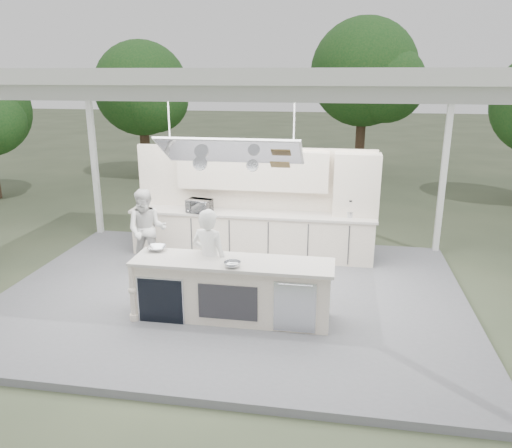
% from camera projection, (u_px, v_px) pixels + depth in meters
% --- Properties ---
extents(ground, '(90.00, 90.00, 0.00)m').
position_uv_depth(ground, '(233.00, 299.00, 8.80)').
color(ground, '#4F573C').
rests_on(ground, ground).
extents(stage_deck, '(8.00, 6.00, 0.12)m').
position_uv_depth(stage_deck, '(233.00, 295.00, 8.78)').
color(stage_deck, slate).
rests_on(stage_deck, ground).
extents(tent, '(8.20, 6.20, 3.86)m').
position_uv_depth(tent, '(230.00, 80.00, 7.71)').
color(tent, white).
rests_on(tent, ground).
extents(demo_island, '(3.10, 0.79, 0.95)m').
position_uv_depth(demo_island, '(231.00, 289.00, 7.74)').
color(demo_island, white).
rests_on(demo_island, stage_deck).
extents(back_counter, '(5.08, 0.72, 0.95)m').
position_uv_depth(back_counter, '(251.00, 234.00, 10.42)').
color(back_counter, white).
rests_on(back_counter, stage_deck).
extents(back_wall_unit, '(5.05, 0.48, 2.25)m').
position_uv_depth(back_wall_unit, '(274.00, 187.00, 10.27)').
color(back_wall_unit, white).
rests_on(back_wall_unit, stage_deck).
extents(tree_cluster, '(19.55, 9.40, 5.85)m').
position_uv_depth(tree_cluster, '(287.00, 89.00, 17.10)').
color(tree_cluster, '#4A3425').
rests_on(tree_cluster, ground).
extents(head_chef, '(0.72, 0.58, 1.70)m').
position_uv_depth(head_chef, '(210.00, 261.00, 7.89)').
color(head_chef, white).
rests_on(head_chef, stage_deck).
extents(sous_chef, '(0.87, 0.73, 1.60)m').
position_uv_depth(sous_chef, '(147.00, 230.00, 9.62)').
color(sous_chef, silver).
rests_on(sous_chef, stage_deck).
extents(toaster_oven, '(0.55, 0.42, 0.27)m').
position_uv_depth(toaster_oven, '(199.00, 206.00, 10.22)').
color(toaster_oven, silver).
rests_on(toaster_oven, back_counter).
extents(bowl_large, '(0.32, 0.32, 0.07)m').
position_uv_depth(bowl_large, '(157.00, 248.00, 8.04)').
color(bowl_large, silver).
rests_on(bowl_large, demo_island).
extents(bowl_small, '(0.33, 0.33, 0.08)m').
position_uv_depth(bowl_small, '(232.00, 264.00, 7.35)').
color(bowl_small, silver).
rests_on(bowl_small, demo_island).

